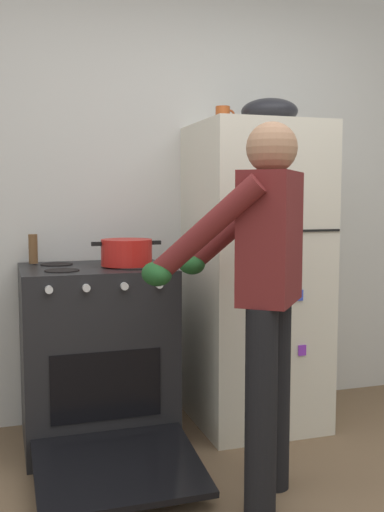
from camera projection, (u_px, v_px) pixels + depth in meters
name	position (u px, v px, depth m)	size (l,w,h in m)	color
kitchen_wall_back	(164.00, 188.00, 3.58)	(6.00, 0.10, 2.70)	silver
refrigerator	(255.00, 276.00, 3.40)	(0.68, 0.72, 1.70)	silver
stove_range	(97.00, 357.00, 3.15)	(0.76, 1.24, 0.94)	black
person_cook	(261.00, 278.00, 2.48)	(0.71, 0.72, 1.60)	black
red_pot	(127.00, 252.00, 3.11)	(0.37, 0.27, 0.14)	red
coffee_mug	(223.00, 115.00, 3.31)	(0.11, 0.08, 0.10)	#B24C1E
pepper_mill	(33.00, 249.00, 3.21)	(0.05, 0.05, 0.16)	brown
mixing_bowl	(269.00, 112.00, 3.34)	(0.32, 0.32, 0.14)	black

